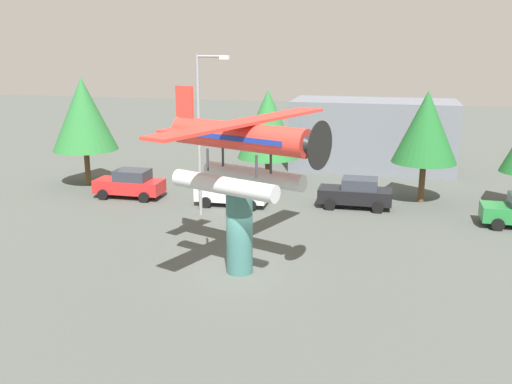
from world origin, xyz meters
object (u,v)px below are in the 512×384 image
Objects in this scene: car_mid_white at (233,191)px; car_far_black at (356,193)px; floatplane_monument at (241,149)px; storefront_building at (373,135)px; streetlight_primary at (202,125)px; tree_center_back at (426,127)px; tree_west at (83,114)px; tree_east at (268,124)px; display_pedestal at (239,231)px; car_near_red at (130,184)px.

car_far_black is (7.07, 1.17, 0.00)m from car_mid_white.
floatplane_monument is 0.84× the size of storefront_building.
storefront_building is (7.53, 12.27, 1.70)m from car_mid_white.
streetlight_primary is 13.12m from tree_center_back.
floatplane_monument is at bearing -41.52° from tree_west.
tree_east is at bearing 164.64° from tree_center_back.
tree_center_back is at bearing -70.00° from storefront_building.
tree_east is (1.86, 8.28, -1.00)m from streetlight_primary.
floatplane_monument is at bearing -21.54° from display_pedestal.
car_far_black is 0.35× the size of storefront_building.
car_far_black is 0.63× the size of tree_center_back.
floatplane_monument is 14.64m from car_near_red.
display_pedestal is at bearing -121.14° from tree_center_back.
car_mid_white is (6.66, -0.22, 0.00)m from car_near_red.
tree_center_back is at bearing 2.02° from tree_west.
storefront_building is 9.77m from tree_center_back.
floatplane_monument is 1.15× the size of streetlight_primary.
car_near_red is (-9.74, 10.00, -4.40)m from floatplane_monument.
streetlight_primary reaches higher than floatplane_monument.
display_pedestal is 0.57× the size of tree_east.
floatplane_monument is 1.41× the size of tree_west.
tree_west reaches higher than tree_center_back.
tree_east is 0.95× the size of tree_center_back.
tree_west is at bearing -28.88° from car_near_red.
streetlight_primary is 1.22× the size of tree_west.
floatplane_monument is at bearing -120.65° from tree_center_back.
display_pedestal is at bearing 106.90° from car_mid_white.
car_mid_white is at bearing 178.09° from car_near_red.
car_mid_white is at bearing 106.90° from display_pedestal.
tree_west is at bearing -13.05° from car_mid_white.
tree_east is (-2.18, 15.75, 2.21)m from display_pedestal.
streetlight_primary is (5.58, -2.48, 4.13)m from car_near_red.
display_pedestal is 22.48m from storefront_building.
display_pedestal is 0.51× the size of tree_west.
storefront_building is at bearing -139.69° from car_near_red.
tree_west is at bearing 153.89° from streetlight_primary.
streetlight_primary is at bearing -102.66° from tree_east.
tree_center_back reaches higher than display_pedestal.
car_far_black is at bearing -92.39° from storefront_building.
streetlight_primary reaches higher than car_far_black.
car_near_red is at bearing 134.01° from display_pedestal.
storefront_building is at bearing -92.39° from car_far_black.
tree_west is 1.13× the size of tree_east.
floatplane_monument is 2.40× the size of car_near_red.
tree_east is at bearing 119.81° from floatplane_monument.
car_mid_white is 0.48× the size of streetlight_primary.
floatplane_monument is 2.40× the size of car_mid_white.
car_mid_white is 14.50m from storefront_building.
car_far_black is at bearing -4.27° from tree_west.
tree_west is (-4.13, 2.28, 3.88)m from car_near_red.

